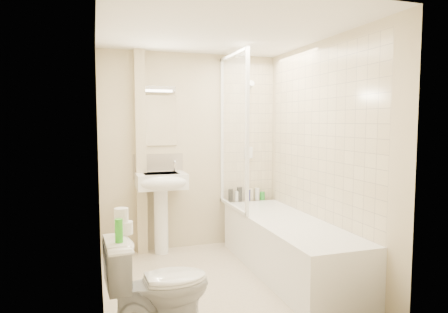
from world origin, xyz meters
name	(u,v)px	position (x,y,z in m)	size (l,w,h in m)	color
floor	(221,283)	(0.00, 0.00, 0.00)	(2.50, 2.50, 0.00)	beige
wall_back	(191,151)	(0.00, 1.25, 1.20)	(2.20, 0.02, 2.40)	beige
wall_left	(100,164)	(-1.10, 0.00, 1.20)	(0.02, 2.50, 2.40)	beige
wall_right	(323,157)	(1.10, 0.00, 1.20)	(0.02, 2.50, 2.40)	beige
ceiling	(221,31)	(0.00, 0.00, 2.40)	(2.20, 2.50, 0.02)	white
tile_back	(248,133)	(0.75, 1.24, 1.42)	(0.70, 0.01, 1.75)	beige
tile_right	(319,135)	(1.09, 0.07, 1.42)	(0.01, 2.10, 1.75)	beige
pipe_boxing	(141,153)	(-0.62, 1.19, 1.20)	(0.12, 0.12, 2.40)	beige
splashback	(158,166)	(-0.41, 1.24, 1.03)	(0.60, 0.01, 0.30)	beige
mirror	(158,121)	(-0.41, 1.24, 1.58)	(0.46, 0.01, 0.60)	white
strip_light	(157,89)	(-0.41, 1.22, 1.95)	(0.42, 0.07, 0.07)	silver
bathtub	(288,245)	(0.75, 0.07, 0.29)	(0.70, 2.10, 0.55)	white
shower_screen	(233,132)	(0.40, 0.80, 1.45)	(0.04, 0.92, 1.80)	white
shower_fixture	(249,123)	(0.75, 1.19, 1.55)	(0.10, 0.16, 0.99)	white
pedestal_sink	(162,190)	(-0.41, 1.01, 0.77)	(0.57, 0.51, 1.10)	white
bottle_black_a	(231,195)	(0.49, 1.16, 0.63)	(0.06, 0.06, 0.16)	black
bottle_white_a	(237,196)	(0.57, 1.16, 0.62)	(0.05, 0.05, 0.13)	white
bottle_black_b	(240,194)	(0.61, 1.16, 0.64)	(0.07, 0.07, 0.18)	black
bottle_blue	(249,195)	(0.74, 1.16, 0.62)	(0.05, 0.05, 0.14)	navy
bottle_cream	(251,195)	(0.78, 1.16, 0.63)	(0.06, 0.06, 0.15)	beige
bottle_white_b	(257,194)	(0.86, 1.16, 0.63)	(0.06, 0.06, 0.16)	silver
bottle_green	(262,196)	(0.93, 1.16, 0.60)	(0.06, 0.06, 0.10)	green
toilet	(159,286)	(-0.72, -0.76, 0.38)	(0.77, 0.47, 0.76)	white
toilet_roll_lower	(125,228)	(-0.94, -0.66, 0.80)	(0.12, 0.12, 0.09)	white
toilet_roll_upper	(121,215)	(-0.97, -0.66, 0.90)	(0.10, 0.10, 0.10)	white
green_bottle	(119,231)	(-1.00, -0.85, 0.84)	(0.05, 0.05, 0.16)	green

